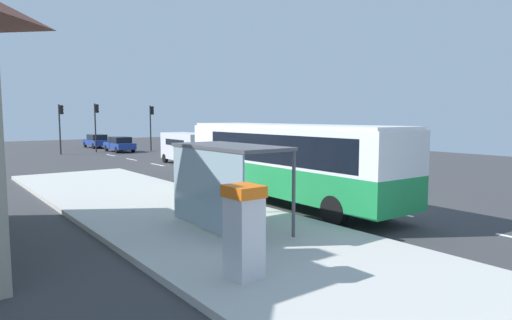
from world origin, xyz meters
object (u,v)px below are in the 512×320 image
Objects in this scene: sedan_far at (97,141)px; ticket_machine at (244,231)px; traffic_light_median at (96,120)px; sedan_near at (120,144)px; bus_shelter at (221,165)px; traffic_light_near_side at (151,121)px; recycling_bin_green at (232,193)px; recycling_bin_red at (222,191)px; white_van at (187,146)px; traffic_light_far_side at (61,121)px; bus at (287,158)px.

sedan_far is 2.28× the size of ticket_machine.
sedan_near is at bearing -29.37° from traffic_light_median.
ticket_machine is at bearing -115.92° from bus_shelter.
ticket_machine is 0.42× the size of traffic_light_near_side.
recycling_bin_green is 31.15m from traffic_light_median.
recycling_bin_red is 30.46m from traffic_light_median.
white_van is at bearing 64.46° from bus_shelter.
bus_shelter is at bearing -105.09° from sedan_near.
white_van is 21.57m from sedan_far.
traffic_light_far_side reaches higher than bus_shelter.
traffic_light_far_side is at bearing 177.15° from sedan_near.
traffic_light_median is (-5.10, 1.60, 0.10)m from traffic_light_near_side.
sedan_far is at bearing 52.40° from traffic_light_far_side.
traffic_light_median reaches higher than bus_shelter.
ticket_machine is 4.09m from bus_shelter.
white_van is at bearing 75.93° from bus.
traffic_light_far_side is at bearing -127.60° from sedan_far.
sedan_far is 0.95× the size of traffic_light_far_side.
recycling_bin_red is at bearing -100.18° from sedan_far.
sedan_near is 37.39m from ticket_machine.
white_van is 1.13× the size of traffic_light_far_side.
sedan_near and sedan_far have the same top height.
traffic_light_near_side reaches higher than recycling_bin_green.
ticket_machine reaches higher than recycling_bin_red.
traffic_light_median is at bearing 12.88° from traffic_light_far_side.
sedan_near is at bearing 77.63° from recycling_bin_green.
traffic_light_median reaches higher than ticket_machine.
bus is 16.10m from white_van.
bus_shelter is at bearing -110.55° from traffic_light_near_side.
bus is 2.77m from recycling_bin_green.
recycling_bin_green is 0.70m from recycling_bin_red.
bus_shelter is (-11.92, -31.78, -1.01)m from traffic_light_near_side.
bus is at bearing -87.37° from traffic_light_far_side.
ticket_machine is 2.04× the size of recycling_bin_red.
traffic_light_far_side is (1.10, 29.90, 2.46)m from recycling_bin_green.
recycling_bin_green is 0.24× the size of bus_shelter.
traffic_light_far_side reaches higher than bus.
traffic_light_far_side reaches higher than white_van.
sedan_far is at bearing 79.82° from recycling_bin_red.
bus_shelter reaches higher than sedan_near.
recycling_bin_green is at bearing -108.44° from traffic_light_near_side.
ticket_machine is (-10.45, -43.17, 0.38)m from sedan_far.
sedan_far is at bearing 89.99° from sedan_near.
bus is 2.10× the size of white_van.
white_van is 19.99m from bus_shelter.
sedan_near is 5.88m from traffic_light_far_side.
traffic_light_far_side reaches higher than sedan_far.
white_van is 15.57m from traffic_light_median.
ticket_machine is at bearing -122.26° from recycling_bin_green.
recycling_bin_green is (-6.50, -29.63, -0.14)m from sedan_near.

